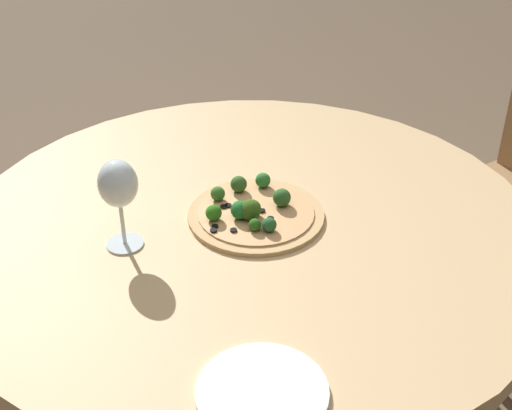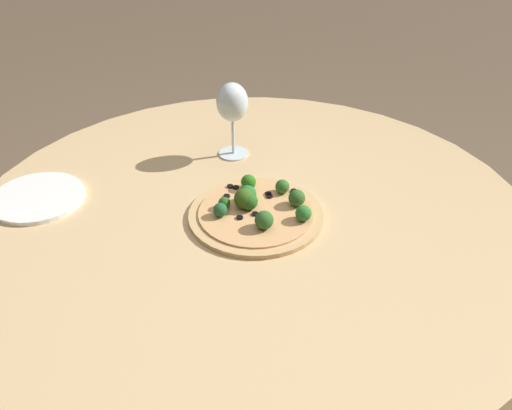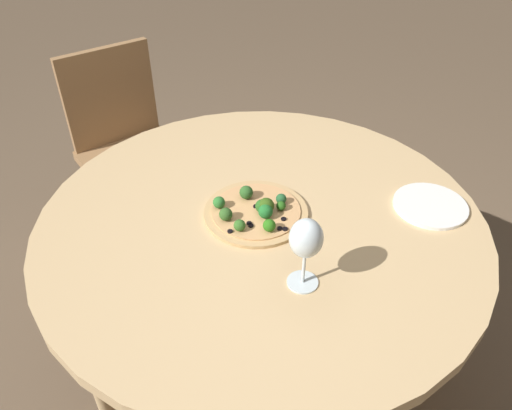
# 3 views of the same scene
# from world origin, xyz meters

# --- Properties ---
(dining_table) EXTENTS (1.20, 1.20, 0.71)m
(dining_table) POSITION_xyz_m (0.00, 0.00, 0.66)
(dining_table) COLOR tan
(dining_table) RESTS_ON ground_plane
(pizza) EXTENTS (0.28, 0.28, 0.06)m
(pizza) POSITION_xyz_m (0.00, 0.02, 0.73)
(pizza) COLOR tan
(pizza) RESTS_ON dining_table
(wine_glass) EXTENTS (0.08, 0.08, 0.19)m
(wine_glass) POSITION_xyz_m (-0.17, -0.19, 0.85)
(wine_glass) COLOR silver
(wine_glass) RESTS_ON dining_table
(plate_near) EXTENTS (0.20, 0.20, 0.01)m
(plate_near) POSITION_xyz_m (0.24, -0.40, 0.72)
(plate_near) COLOR white
(plate_near) RESTS_ON dining_table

